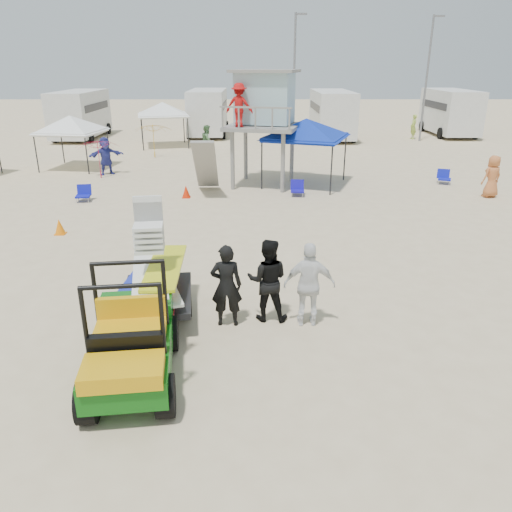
{
  "coord_description": "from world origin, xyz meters",
  "views": [
    {
      "loc": [
        0.48,
        -6.89,
        5.16
      ],
      "look_at": [
        0.5,
        3.0,
        1.3
      ],
      "focal_mm": 35.0,
      "sensor_mm": 36.0,
      "label": 1
    }
  ],
  "objects_px": {
    "man_left": "(226,286)",
    "lifeguard_tower": "(261,103)",
    "utility_cart": "(128,334)",
    "surf_trailer": "(155,277)",
    "canopy_blue": "(306,122)"
  },
  "relations": [
    {
      "from": "man_left",
      "to": "lifeguard_tower",
      "type": "relative_size",
      "value": 0.37
    },
    {
      "from": "utility_cart",
      "to": "lifeguard_tower",
      "type": "height_order",
      "value": "lifeguard_tower"
    },
    {
      "from": "man_left",
      "to": "lifeguard_tower",
      "type": "bearing_deg",
      "value": -95.72
    },
    {
      "from": "surf_trailer",
      "to": "man_left",
      "type": "height_order",
      "value": "surf_trailer"
    },
    {
      "from": "utility_cart",
      "to": "man_left",
      "type": "relative_size",
      "value": 1.57
    },
    {
      "from": "utility_cart",
      "to": "lifeguard_tower",
      "type": "bearing_deg",
      "value": 80.88
    },
    {
      "from": "surf_trailer",
      "to": "lifeguard_tower",
      "type": "bearing_deg",
      "value": 79.24
    },
    {
      "from": "utility_cart",
      "to": "canopy_blue",
      "type": "height_order",
      "value": "canopy_blue"
    },
    {
      "from": "man_left",
      "to": "lifeguard_tower",
      "type": "height_order",
      "value": "lifeguard_tower"
    },
    {
      "from": "utility_cart",
      "to": "man_left",
      "type": "bearing_deg",
      "value": 53.22
    },
    {
      "from": "surf_trailer",
      "to": "lifeguard_tower",
      "type": "height_order",
      "value": "lifeguard_tower"
    },
    {
      "from": "surf_trailer",
      "to": "canopy_blue",
      "type": "bearing_deg",
      "value": 70.99
    },
    {
      "from": "surf_trailer",
      "to": "man_left",
      "type": "distance_m",
      "value": 1.55
    },
    {
      "from": "surf_trailer",
      "to": "man_left",
      "type": "relative_size",
      "value": 1.54
    },
    {
      "from": "lifeguard_tower",
      "to": "canopy_blue",
      "type": "bearing_deg",
      "value": 0.44
    }
  ]
}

